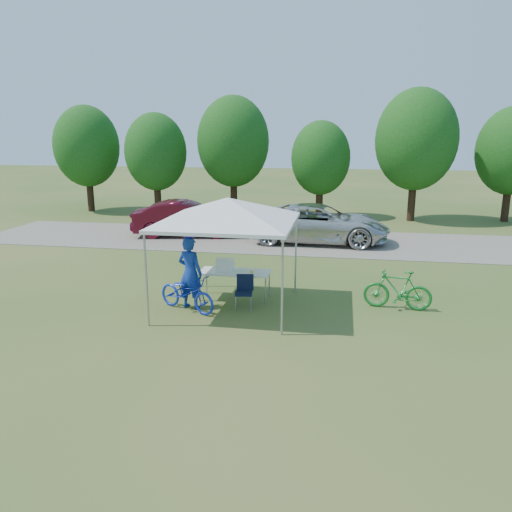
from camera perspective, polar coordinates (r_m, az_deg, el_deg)
The scene contains 13 objects.
ground at distance 12.46m, azimuth -3.11°, elevation -5.87°, with size 100.00×100.00×0.00m, color #2D5119.
gravel_strip at distance 20.05m, azimuth 2.01°, elevation 1.80°, with size 24.00×5.00×0.02m, color gray.
canopy at distance 11.83m, azimuth -3.27°, elevation 6.31°, with size 4.53×4.53×3.00m.
treeline at distance 25.65m, azimuth 3.32°, elevation 12.37°, with size 24.89×4.28×6.30m.
folding_table at distance 12.87m, azimuth -2.43°, elevation -1.94°, with size 1.80×0.75×0.74m.
folding_chair at distance 12.30m, azimuth -1.34°, elevation -3.74°, with size 0.47×0.49×0.82m.
cooler at distance 12.87m, azimuth -3.56°, elevation -1.01°, with size 0.44×0.30×0.32m.
ice_cream_cup at distance 12.72m, azimuth -0.49°, elevation -1.79°, with size 0.08×0.08×0.06m, color yellow.
cyclist at distance 12.26m, azimuth -7.54°, elevation -1.91°, with size 0.65×0.43×1.79m, color #123098.
bike_blue at distance 12.21m, azimuth -7.89°, elevation -4.20°, with size 0.59×1.70×0.89m, color #1630C2.
bike_green at distance 12.66m, azimuth 15.88°, elevation -3.73°, with size 0.46×1.63×0.98m, color #1C7E2F.
minivan at distance 19.71m, azimuth 7.31°, elevation 3.72°, with size 2.47×5.36×1.49m, color silver.
sedan at distance 20.98m, azimuth -7.90°, elevation 4.28°, with size 1.54×4.42×1.46m, color #510D1D.
Camera 1 is at (2.67, -11.42, 4.21)m, focal length 35.00 mm.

